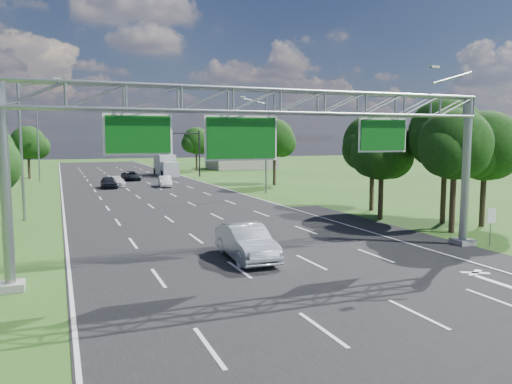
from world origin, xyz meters
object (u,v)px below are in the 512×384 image
regulatory_sign (491,219)px  sign_gantry (279,115)px  box_truck (166,165)px  traffic_signal (176,143)px  silver_sedan (246,242)px

regulatory_sign → sign_gantry: bearing=175.2°
sign_gantry → box_truck: 58.18m
traffic_signal → box_truck: size_ratio=1.41×
regulatory_sign → traffic_signal: size_ratio=0.17×
traffic_signal → silver_sedan: bearing=-99.1°
sign_gantry → box_truck: (6.38, 57.58, -5.32)m
sign_gantry → traffic_signal: (7.15, 53.00, -1.72)m
traffic_signal → sign_gantry: bearing=-97.7°
sign_gantry → silver_sedan: 6.28m
sign_gantry → silver_sedan: (-1.12, 1.27, -6.05)m
regulatory_sign → box_truck: bearing=95.5°
regulatory_sign → traffic_signal: traffic_signal is taller
sign_gantry → traffic_signal: sign_gantry is taller
sign_gantry → box_truck: bearing=83.7°
box_truck → silver_sedan: bearing=-96.6°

